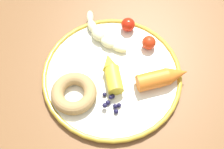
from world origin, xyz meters
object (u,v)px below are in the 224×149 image
object	(u,v)px
carrot_orange	(163,78)
tomato_mid	(148,42)
blueberry_pile	(111,103)
banana	(100,34)
dining_table	(126,93)
tomato_near	(128,25)
plate	(112,75)
donut	(74,93)
carrot_yellow	(112,72)

from	to	relation	value
carrot_orange	tomato_mid	size ratio (longest dim) A/B	3.36
carrot_orange	tomato_mid	bearing A→B (deg)	-41.92
carrot_orange	tomato_mid	world-z (taller)	carrot_orange
carrot_orange	blueberry_pile	xyz separation A→B (m)	(0.07, 0.12, -0.01)
banana	carrot_orange	size ratio (longest dim) A/B	1.35
dining_table	tomato_mid	world-z (taller)	tomato_mid
tomato_mid	tomato_near	bearing A→B (deg)	-15.53
plate	banana	world-z (taller)	banana
donut	banana	bearing A→B (deg)	-75.74
plate	carrot_orange	size ratio (longest dim) A/B	2.84
plate	tomato_mid	xyz separation A→B (m)	(-0.03, -0.12, 0.02)
banana	tomato_mid	world-z (taller)	tomato_mid
donut	tomato_near	size ratio (longest dim) A/B	2.91
blueberry_pile	tomato_mid	size ratio (longest dim) A/B	1.58
plate	carrot_orange	world-z (taller)	carrot_orange
blueberry_pile	carrot_orange	bearing A→B (deg)	-121.53
carrot_yellow	donut	size ratio (longest dim) A/B	0.98
dining_table	plate	bearing A→B (deg)	27.59
plate	tomato_near	xyz separation A→B (m)	(0.04, -0.14, 0.02)
banana	tomato_mid	size ratio (longest dim) A/B	4.54
tomato_near	tomato_mid	xyz separation A→B (m)	(-0.07, 0.02, -0.00)
banana	carrot_orange	bearing A→B (deg)	171.20
dining_table	tomato_mid	distance (m)	0.16
plate	carrot_orange	bearing A→B (deg)	-156.44
tomato_near	donut	bearing A→B (deg)	89.44
plate	donut	size ratio (longest dim) A/B	3.22
dining_table	tomato_near	size ratio (longest dim) A/B	25.60
carrot_orange	tomato_mid	distance (m)	0.11
banana	tomato_near	distance (m)	0.08
tomato_near	tomato_mid	world-z (taller)	same
dining_table	banana	xyz separation A→B (m)	(0.13, -0.06, 0.12)
donut	carrot_orange	bearing A→B (deg)	-136.74
blueberry_pile	tomato_mid	world-z (taller)	tomato_mid
blueberry_pile	dining_table	bearing A→B (deg)	-85.47
dining_table	banana	bearing A→B (deg)	-26.94
carrot_yellow	banana	bearing A→B (deg)	-42.35
dining_table	tomato_mid	xyz separation A→B (m)	(0.00, -0.11, 0.12)
dining_table	blueberry_pile	distance (m)	0.14
plate	carrot_yellow	size ratio (longest dim) A/B	3.28
banana	carrot_yellow	bearing A→B (deg)	137.65
dining_table	tomato_mid	size ratio (longest dim) A/B	26.04
dining_table	blueberry_pile	world-z (taller)	blueberry_pile
dining_table	carrot_yellow	bearing A→B (deg)	31.40
carrot_orange	blueberry_pile	distance (m)	0.14
carrot_yellow	tomato_mid	bearing A→B (deg)	-103.85
plate	carrot_yellow	xyz separation A→B (m)	(-0.00, 0.00, 0.02)
donut	tomato_mid	size ratio (longest dim) A/B	2.97
donut	tomato_mid	xyz separation A→B (m)	(-0.08, -0.22, 0.00)
dining_table	plate	world-z (taller)	plate
tomato_near	tomato_mid	bearing A→B (deg)	164.47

